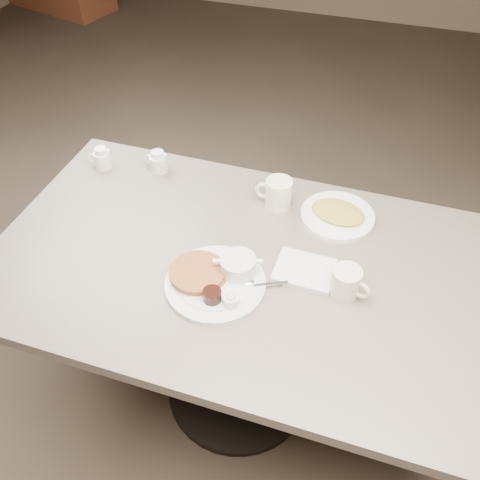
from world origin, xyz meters
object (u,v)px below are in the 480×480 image
(creamer_left, at_px, (102,158))
(creamer_right, at_px, (158,162))
(coffee_mug_near, at_px, (347,282))
(hash_plate, at_px, (338,214))
(main_plate, at_px, (217,277))
(diner_table, at_px, (238,297))
(coffee_mug_far, at_px, (278,193))

(creamer_left, relative_size, creamer_right, 0.90)
(coffee_mug_near, xyz_separation_m, hash_plate, (-0.08, 0.31, -0.03))
(main_plate, height_order, creamer_right, creamer_right)
(coffee_mug_near, bearing_deg, creamer_left, 160.95)
(creamer_right, bearing_deg, diner_table, -39.65)
(diner_table, height_order, coffee_mug_near, coffee_mug_near)
(hash_plate, bearing_deg, coffee_mug_near, -76.35)
(coffee_mug_far, height_order, creamer_left, coffee_mug_far)
(hash_plate, bearing_deg, diner_table, -131.06)
(hash_plate, bearing_deg, coffee_mug_far, 179.44)
(main_plate, xyz_separation_m, hash_plate, (0.28, 0.38, -0.01))
(coffee_mug_far, bearing_deg, creamer_left, 179.00)
(creamer_right, relative_size, hash_plate, 0.35)
(diner_table, distance_m, main_plate, 0.22)
(coffee_mug_near, xyz_separation_m, creamer_right, (-0.74, 0.37, -0.01))
(main_plate, bearing_deg, creamer_right, 131.04)
(diner_table, distance_m, creamer_left, 0.71)
(main_plate, distance_m, coffee_mug_near, 0.36)
(diner_table, relative_size, main_plate, 3.93)
(hash_plate, bearing_deg, creamer_right, 175.05)
(coffee_mug_far, bearing_deg, diner_table, -98.71)
(coffee_mug_near, bearing_deg, main_plate, -168.33)
(coffee_mug_near, distance_m, creamer_right, 0.82)
(coffee_mug_near, bearing_deg, creamer_right, 153.47)
(coffee_mug_near, bearing_deg, diner_table, 175.51)
(creamer_left, height_order, hash_plate, creamer_left)
(diner_table, height_order, coffee_mug_far, coffee_mug_far)
(main_plate, xyz_separation_m, coffee_mug_far, (0.07, 0.39, 0.03))
(diner_table, distance_m, coffee_mug_far, 0.36)
(coffee_mug_far, distance_m, hash_plate, 0.21)
(diner_table, xyz_separation_m, main_plate, (-0.03, -0.10, 0.19))
(main_plate, distance_m, creamer_right, 0.59)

